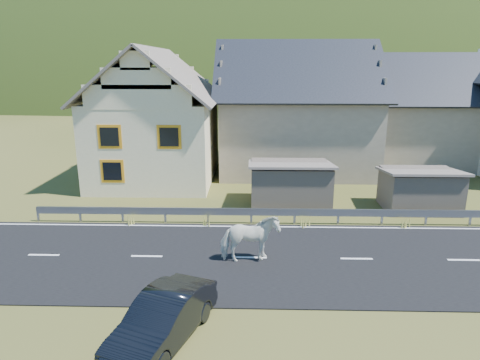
{
  "coord_description": "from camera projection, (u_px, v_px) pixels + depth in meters",
  "views": [
    {
      "loc": [
        -4.01,
        -14.92,
        7.17
      ],
      "look_at": [
        -4.46,
        1.5,
        2.69
      ],
      "focal_mm": 32.0,
      "sensor_mm": 36.0,
      "label": 1
    }
  ],
  "objects": [
    {
      "name": "ground",
      "position": [
        357.0,
        260.0,
        16.17
      ],
      "size": [
        160.0,
        160.0,
        0.0
      ],
      "primitive_type": "plane",
      "color": "#384016",
      "rests_on": "ground"
    },
    {
      "name": "road",
      "position": [
        357.0,
        259.0,
        16.17
      ],
      "size": [
        60.0,
        7.0,
        0.04
      ],
      "primitive_type": "cube",
      "color": "black",
      "rests_on": "ground"
    },
    {
      "name": "lane_markings",
      "position": [
        357.0,
        259.0,
        16.16
      ],
      "size": [
        60.0,
        6.6,
        0.01
      ],
      "primitive_type": "cube",
      "color": "silver",
      "rests_on": "road"
    },
    {
      "name": "guardrail",
      "position": [
        338.0,
        213.0,
        19.58
      ],
      "size": [
        28.1,
        0.09,
        0.75
      ],
      "color": "#93969B",
      "rests_on": "ground"
    },
    {
      "name": "shed_left",
      "position": [
        290.0,
        185.0,
        22.2
      ],
      "size": [
        4.3,
        3.3,
        2.4
      ],
      "primitive_type": "cube",
      "color": "#685B4E",
      "rests_on": "ground"
    },
    {
      "name": "shed_right",
      "position": [
        420.0,
        190.0,
        21.58
      ],
      "size": [
        3.8,
        2.9,
        2.2
      ],
      "primitive_type": "cube",
      "color": "#685B4E",
      "rests_on": "ground"
    },
    {
      "name": "house_cream",
      "position": [
        157.0,
        110.0,
        26.86
      ],
      "size": [
        7.8,
        9.8,
        8.3
      ],
      "color": "#FFEAB9",
      "rests_on": "ground"
    },
    {
      "name": "house_stone_a",
      "position": [
        295.0,
        102.0,
        29.45
      ],
      "size": [
        10.8,
        9.8,
        8.9
      ],
      "color": "gray",
      "rests_on": "ground"
    },
    {
      "name": "house_stone_b",
      "position": [
        430.0,
        105.0,
        31.22
      ],
      "size": [
        9.8,
        8.8,
        8.1
      ],
      "color": "gray",
      "rests_on": "ground"
    },
    {
      "name": "mountain",
      "position": [
        271.0,
        125.0,
        194.9
      ],
      "size": [
        440.0,
        280.0,
        260.0
      ],
      "primitive_type": "ellipsoid",
      "color": "#21400F",
      "rests_on": "ground"
    },
    {
      "name": "conifer_patch",
      "position": [
        74.0,
        68.0,
        122.13
      ],
      "size": [
        76.0,
        50.0,
        28.0
      ],
      "primitive_type": "ellipsoid",
      "color": "black",
      "rests_on": "ground"
    },
    {
      "name": "horse",
      "position": [
        250.0,
        239.0,
        15.75
      ],
      "size": [
        1.37,
        2.28,
        1.8
      ],
      "primitive_type": "imported",
      "rotation": [
        0.0,
        0.0,
        1.77
      ],
      "color": "silver",
      "rests_on": "road"
    },
    {
      "name": "car",
      "position": [
        163.0,
        319.0,
        11.27
      ],
      "size": [
        2.64,
        4.22,
        1.31
      ],
      "primitive_type": "imported",
      "rotation": [
        0.0,
        0.0,
        -0.34
      ],
      "color": "black",
      "rests_on": "ground"
    }
  ]
}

